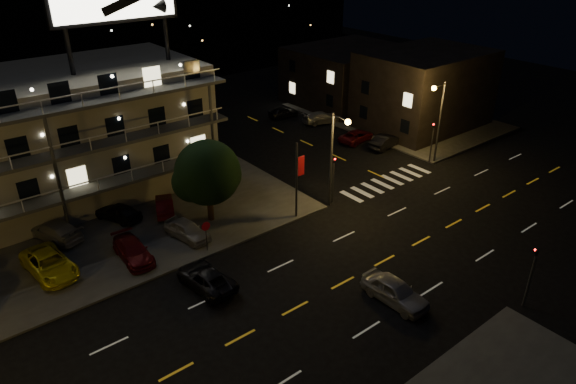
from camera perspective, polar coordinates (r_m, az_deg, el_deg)
ground at (r=32.87m, az=3.56°, el=-11.37°), size 140.00×140.00×0.00m
curb_nw at (r=43.94m, az=-29.28°, el=-4.27°), size 44.00×24.00×0.15m
curb_ne at (r=64.66m, az=11.63°, el=8.31°), size 16.00×24.00×0.15m
motel at (r=45.87m, az=-26.93°, el=4.95°), size 28.00×13.80×18.10m
side_bldg_front at (r=61.10m, az=14.87°, el=10.96°), size 14.06×10.00×8.50m
side_bldg_back at (r=68.82m, az=6.75°, el=12.80°), size 14.06×12.00×7.00m
streetlight_nc at (r=40.41m, az=5.23°, el=4.55°), size 0.44×1.92×8.00m
streetlight_ne at (r=50.49m, az=16.37°, el=8.25°), size 1.92×0.44×8.00m
signal_nw at (r=42.07m, az=5.06°, el=1.94°), size 0.20×0.27×4.60m
signal_sw at (r=33.66m, az=25.47°, el=-7.96°), size 0.20×0.27×4.60m
signal_ne at (r=51.28m, az=15.75°, el=5.76°), size 0.27×0.20×4.60m
banner_north at (r=39.26m, az=1.04°, el=1.50°), size 0.83×0.16×6.40m
stop_sign at (r=36.21m, az=-9.09°, el=-4.36°), size 0.91×0.11×2.61m
tree at (r=38.97m, az=-8.97°, el=1.93°), size 5.19×5.00×6.54m
lot_car_2 at (r=37.46m, az=-24.99°, el=-7.25°), size 2.87×5.32×1.42m
lot_car_3 at (r=36.97m, az=-16.84°, el=-6.27°), size 1.99×4.48×1.28m
lot_car_4 at (r=38.36m, az=-11.15°, el=-4.15°), size 2.34×4.20×1.35m
lot_car_7 at (r=41.29m, az=-24.54°, el=-3.85°), size 3.43×5.28×1.42m
lot_car_8 at (r=42.13m, az=-18.39°, el=-2.09°), size 3.07×4.23×1.34m
lot_car_9 at (r=42.17m, az=-13.56°, el=-1.43°), size 2.73×4.03×1.26m
side_car_0 at (r=54.65m, az=10.78°, el=5.56°), size 4.48×2.13×1.42m
side_car_1 at (r=55.85m, az=7.60°, el=6.18°), size 4.69×2.72×1.23m
side_car_2 at (r=61.02m, az=3.79°, el=8.26°), size 4.94×3.09×1.34m
side_car_3 at (r=62.85m, az=-0.54°, el=8.86°), size 3.85×1.82×1.27m
road_car_east at (r=32.57m, az=11.79°, el=-10.71°), size 1.92×4.52×1.52m
road_car_west at (r=33.55m, az=-9.12°, el=-9.43°), size 2.55×4.81×1.29m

